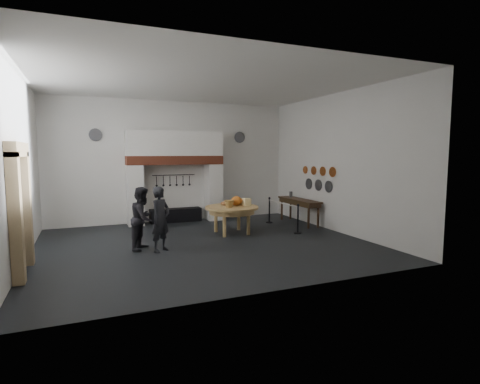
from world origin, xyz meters
name	(u,v)px	position (x,y,z in m)	size (l,w,h in m)	color
floor	(206,244)	(0.00, 0.00, 0.00)	(9.00, 8.00, 0.02)	black
ceiling	(204,82)	(0.00, 0.00, 4.50)	(9.00, 8.00, 0.02)	silver
wall_back	(173,162)	(0.00, 4.00, 2.25)	(9.00, 0.02, 4.50)	silver
wall_front	(271,171)	(0.00, -4.00, 2.25)	(9.00, 0.02, 4.50)	silver
wall_left	(19,167)	(-4.50, 0.00, 2.25)	(0.02, 8.00, 4.50)	silver
wall_right	(338,163)	(4.50, 0.00, 2.25)	(0.02, 8.00, 4.50)	silver
chimney_pier_left	(135,195)	(-1.48, 3.65, 1.07)	(0.55, 0.70, 2.15)	silver
chimney_pier_right	(213,192)	(1.48, 3.65, 1.07)	(0.55, 0.70, 2.15)	silver
hearth_brick_band	(175,160)	(0.00, 3.65, 2.31)	(3.50, 0.72, 0.32)	#9E442B
chimney_hood	(175,143)	(0.00, 3.65, 2.92)	(3.50, 0.70, 0.90)	silver
iron_range	(176,215)	(0.00, 3.72, 0.25)	(1.90, 0.45, 0.50)	black
utensil_rail	(174,175)	(0.00, 3.92, 1.75)	(0.02, 0.02, 1.60)	black
door_recess	(16,216)	(-4.47, -1.00, 1.25)	(0.04, 1.10, 2.50)	black
door_jamb_near	(16,219)	(-4.38, -1.70, 1.30)	(0.22, 0.30, 2.60)	tan
door_jamb_far	(26,209)	(-4.38, -0.30, 1.30)	(0.22, 0.30, 2.60)	tan
door_lintel	(17,149)	(-4.38, -1.00, 2.65)	(0.22, 1.70, 0.30)	tan
wall_plaque	(28,192)	(-4.45, 0.80, 1.60)	(0.05, 0.34, 0.44)	gold
work_table	(232,207)	(1.20, 1.01, 0.84)	(1.70, 1.70, 0.07)	tan
pumpkin	(236,201)	(1.40, 1.11, 1.03)	(0.36, 0.36, 0.31)	#C7491C
cheese_block_big	(247,202)	(1.70, 0.96, 0.99)	(0.22, 0.22, 0.24)	#F1D990
cheese_block_small	(243,202)	(1.68, 1.26, 0.97)	(0.18, 0.18, 0.20)	#E4CA88
wicker_basket	(229,204)	(1.05, 0.86, 0.98)	(0.32, 0.32, 0.22)	olive
bread_loaf	(225,203)	(1.10, 1.36, 0.94)	(0.31, 0.18, 0.13)	#AA603C
visitor_near	(161,219)	(-1.31, -0.31, 0.86)	(0.62, 0.41, 1.71)	black
visitor_far	(143,218)	(-1.71, 0.09, 0.84)	(0.82, 0.64, 1.68)	black
side_table	(299,200)	(4.10, 1.66, 0.87)	(0.55, 2.20, 0.06)	#382614
pewter_jug	(291,194)	(4.10, 2.26, 1.01)	(0.12, 0.12, 0.22)	#515257
copper_pan_a	(333,172)	(4.46, 0.20, 1.95)	(0.34, 0.34, 0.03)	#C6662D
copper_pan_b	(323,171)	(4.46, 0.75, 1.95)	(0.32, 0.32, 0.03)	#C6662D
copper_pan_c	(314,171)	(4.46, 1.30, 1.95)	(0.30, 0.30, 0.03)	#C6662D
copper_pan_d	(305,170)	(4.46, 1.85, 1.95)	(0.28, 0.28, 0.03)	#C6662D
pewter_plate_left	(329,187)	(4.46, 0.40, 1.45)	(0.40, 0.40, 0.03)	#4C4C51
pewter_plate_mid	(318,185)	(4.46, 1.00, 1.45)	(0.40, 0.40, 0.03)	#4C4C51
pewter_plate_right	(309,184)	(4.46, 1.60, 1.45)	(0.40, 0.40, 0.03)	#4C4C51
pewter_plate_back_left	(95,135)	(-2.70, 3.96, 3.20)	(0.44, 0.44, 0.03)	#4C4C51
pewter_plate_back_right	(240,137)	(2.70, 3.96, 3.20)	(0.44, 0.44, 0.03)	#4C4C51
barrier_post_near	(298,220)	(3.15, 0.18, 0.45)	(0.05, 0.05, 0.90)	black
barrier_post_far	(269,211)	(3.15, 2.18, 0.45)	(0.05, 0.05, 0.90)	black
barrier_rope	(283,203)	(3.15, 1.18, 0.85)	(0.04, 0.04, 2.00)	silver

